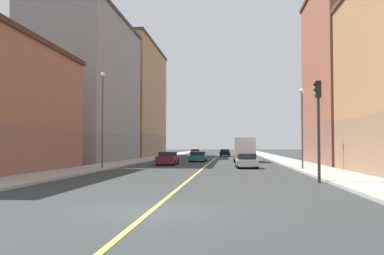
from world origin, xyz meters
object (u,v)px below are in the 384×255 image
(car_yellow, at_px, (242,155))
(car_teal, at_px, (198,157))
(building_right_midblock, at_px, (87,89))
(traffic_light_left_near, at_px, (318,116))
(street_lamp_left_near, at_px, (302,119))
(street_lamp_right_near, at_px, (103,111))
(car_maroon, at_px, (168,158))
(car_white, at_px, (195,153))
(car_silver, at_px, (246,161))
(building_left_mid, at_px, (359,75))
(box_truck, at_px, (244,149))
(building_right_distant, at_px, (131,101))
(car_black, at_px, (225,153))

(car_yellow, xyz_separation_m, car_teal, (-5.62, -9.15, -0.04))
(building_right_midblock, xyz_separation_m, traffic_light_left_near, (22.74, -29.35, -5.51))
(building_right_midblock, height_order, street_lamp_left_near, building_right_midblock)
(street_lamp_left_near, distance_m, street_lamp_right_near, 16.27)
(building_right_midblock, distance_m, car_yellow, 23.28)
(building_right_midblock, distance_m, traffic_light_left_near, 37.53)
(car_maroon, height_order, car_teal, car_maroon)
(traffic_light_left_near, relative_size, car_maroon, 1.20)
(car_yellow, bearing_deg, car_white, 115.44)
(car_white, bearing_deg, street_lamp_right_near, -95.24)
(street_lamp_right_near, relative_size, car_maroon, 1.73)
(building_right_midblock, xyz_separation_m, street_lamp_right_near, (7.51, -18.08, -4.22))
(car_white, relative_size, car_silver, 1.08)
(building_left_mid, bearing_deg, street_lamp_left_near, -125.76)
(box_truck, bearing_deg, car_silver, -91.05)
(car_yellow, distance_m, car_white, 18.89)
(car_white, distance_m, car_teal, 26.32)
(building_right_distant, xyz_separation_m, car_silver, (19.41, -39.01, -9.45))
(building_right_distant, height_order, car_silver, building_right_distant)
(building_left_mid, height_order, street_lamp_right_near, building_left_mid)
(street_lamp_left_near, xyz_separation_m, car_white, (-12.18, 43.84, -3.46))
(building_right_distant, bearing_deg, car_yellow, -37.95)
(car_white, bearing_deg, car_maroon, -89.89)
(car_yellow, bearing_deg, building_left_mid, -54.68)
(car_teal, bearing_deg, building_left_mid, -22.71)
(building_right_distant, distance_m, car_teal, 29.79)
(car_white, xyz_separation_m, car_black, (5.42, -0.01, 0.03))
(building_right_distant, relative_size, car_teal, 5.42)
(car_white, bearing_deg, building_right_distant, -171.62)
(car_maroon, bearing_deg, street_lamp_right_near, -114.59)
(building_left_mid, xyz_separation_m, car_teal, (-17.21, 7.20, -8.65))
(traffic_light_left_near, xyz_separation_m, car_yellow, (-3.05, 38.47, -2.92))
(building_right_distant, height_order, street_lamp_right_near, building_right_distant)
(street_lamp_left_near, bearing_deg, car_white, 105.53)
(car_yellow, distance_m, car_maroon, 19.88)
(building_right_distant, height_order, car_maroon, building_right_distant)
(traffic_light_left_near, xyz_separation_m, car_silver, (-3.33, 14.82, -2.95))
(building_right_midblock, xyz_separation_m, car_white, (11.57, 26.18, -8.46))
(car_maroon, xyz_separation_m, car_silver, (7.77, -5.48, -0.03))
(street_lamp_left_near, xyz_separation_m, street_lamp_right_near, (-16.24, -0.42, 0.78))
(building_right_midblock, bearing_deg, car_teal, -0.09)
(building_right_midblock, bearing_deg, street_lamp_right_near, -67.43)
(car_black, xyz_separation_m, car_silver, (2.41, -40.70, -0.02))
(building_right_distant, xyz_separation_m, box_truck, (19.68, -24.47, -8.53))
(box_truck, bearing_deg, car_teal, -179.74)
(building_right_distant, bearing_deg, building_right_midblock, -90.00)
(traffic_light_left_near, relative_size, street_lamp_right_near, 0.69)
(street_lamp_left_near, height_order, car_black, street_lamp_left_near)
(box_truck, bearing_deg, building_right_distant, 128.80)
(car_white, height_order, box_truck, box_truck)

